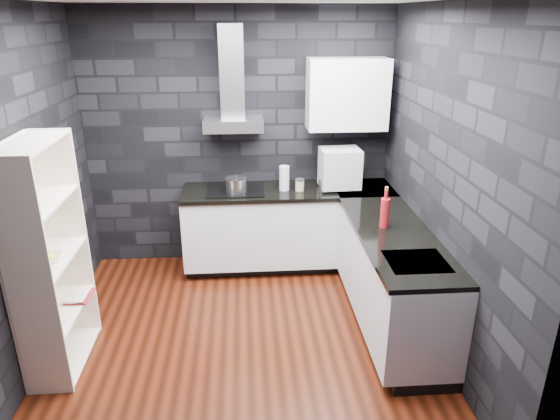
{
  "coord_description": "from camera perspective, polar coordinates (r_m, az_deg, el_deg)",
  "views": [
    {
      "loc": [
        0.05,
        -3.6,
        2.6
      ],
      "look_at": [
        0.35,
        0.45,
        1.0
      ],
      "focal_mm": 32.0,
      "sensor_mm": 36.0,
      "label": 1
    }
  ],
  "objects": [
    {
      "name": "counter_corner_top",
      "position": [
        5.34,
        9.53,
        2.4
      ],
      "size": [
        0.62,
        0.62,
        0.04
      ],
      "primitive_type": "cube",
      "color": "black",
      "rests_on": "counter_right_cab"
    },
    {
      "name": "counter_right_cab",
      "position": [
        4.45,
        12.76,
        -7.57
      ],
      "size": [
        0.6,
        1.8,
        0.76
      ],
      "primitive_type": "cube",
      "color": "white",
      "rests_on": "ground"
    },
    {
      "name": "book_red",
      "position": [
        4.4,
        -23.19,
        -7.88
      ],
      "size": [
        0.18,
        0.04,
        0.25
      ],
      "primitive_type": "imported",
      "rotation": [
        0.0,
        0.0,
        -0.06
      ],
      "color": "maroon",
      "rests_on": "bookshelf"
    },
    {
      "name": "storage_jar",
      "position": [
        5.15,
        2.27,
        2.82
      ],
      "size": [
        0.1,
        0.1,
        0.11
      ],
      "primitive_type": "cylinder",
      "rotation": [
        0.0,
        0.0,
        -0.2
      ],
      "color": "tan",
      "rests_on": "counter_back_top"
    },
    {
      "name": "bookshelf",
      "position": [
        4.1,
        -24.9,
        -5.15
      ],
      "size": [
        0.39,
        0.82,
        1.8
      ],
      "primitive_type": "cube",
      "rotation": [
        0.0,
        0.0,
        -0.07
      ],
      "color": "white",
      "rests_on": "ground"
    },
    {
      "name": "pot",
      "position": [
        5.09,
        -5.02,
        2.81
      ],
      "size": [
        0.28,
        0.28,
        0.13
      ],
      "primitive_type": "cylinder",
      "rotation": [
        0.0,
        0.0,
        0.32
      ],
      "color": "silver",
      "rests_on": "cooktop"
    },
    {
      "name": "glass_vase",
      "position": [
        5.14,
        0.49,
        3.66
      ],
      "size": [
        0.11,
        0.11,
        0.25
      ],
      "primitive_type": "cylinder",
      "rotation": [
        0.0,
        0.0,
        0.12
      ],
      "color": "silver",
      "rests_on": "counter_back_top"
    },
    {
      "name": "fruit_bowl",
      "position": [
        4.03,
        -25.27,
        -5.07
      ],
      "size": [
        0.24,
        0.24,
        0.06
      ],
      "primitive_type": "imported",
      "rotation": [
        0.0,
        0.0,
        -0.1
      ],
      "color": "white",
      "rests_on": "bookshelf"
    },
    {
      "name": "ground",
      "position": [
        4.44,
        -4.21,
        -14.4
      ],
      "size": [
        3.2,
        3.2,
        0.0
      ],
      "primitive_type": "plane",
      "color": "#43170A"
    },
    {
      "name": "wall_left",
      "position": [
        4.16,
        -27.72,
        1.49
      ],
      "size": [
        0.05,
        3.2,
        2.7
      ],
      "primitive_type": "cube",
      "color": "black",
      "rests_on": "ground"
    },
    {
      "name": "sink_rim",
      "position": [
        3.84,
        15.34,
        -5.72
      ],
      "size": [
        0.44,
        0.4,
        0.01
      ],
      "primitive_type": "cube",
      "color": "#A7A6AB",
      "rests_on": "counter_right_top"
    },
    {
      "name": "wall_back",
      "position": [
        5.38,
        -4.7,
        7.96
      ],
      "size": [
        3.2,
        0.05,
        2.7
      ],
      "primitive_type": "cube",
      "color": "black",
      "rests_on": "ground"
    },
    {
      "name": "hood_chimney",
      "position": [
        5.13,
        -5.53,
        15.46
      ],
      "size": [
        0.24,
        0.2,
        0.9
      ],
      "primitive_type": "cube",
      "color": "#A7A6AB",
      "rests_on": "hood_body"
    },
    {
      "name": "toekick_right",
      "position": [
        4.68,
        12.81,
        -12.16
      ],
      "size": [
        0.5,
        1.78,
        0.1
      ],
      "primitive_type": "cube",
      "color": "black",
      "rests_on": "ground"
    },
    {
      "name": "counter_back_cab",
      "position": [
        5.36,
        0.93,
        -1.82
      ],
      "size": [
        2.2,
        0.6,
        0.76
      ],
      "primitive_type": "cube",
      "color": "white",
      "rests_on": "ground"
    },
    {
      "name": "cooktop",
      "position": [
        5.19,
        -5.11,
        2.34
      ],
      "size": [
        0.58,
        0.5,
        0.01
      ],
      "primitive_type": "cube",
      "color": "black",
      "rests_on": "counter_back_top"
    },
    {
      "name": "wall_right",
      "position": [
        4.13,
        18.46,
        2.73
      ],
      "size": [
        0.05,
        3.2,
        2.7
      ],
      "primitive_type": "cube",
      "color": "black",
      "rests_on": "ground"
    },
    {
      "name": "wall_front",
      "position": [
        2.34,
        -4.88,
        -10.84
      ],
      "size": [
        3.2,
        0.05,
        2.7
      ],
      "primitive_type": "cube",
      "color": "black",
      "rests_on": "ground"
    },
    {
      "name": "toekick_back",
      "position": [
        5.58,
        0.86,
        -5.72
      ],
      "size": [
        2.18,
        0.5,
        0.1
      ],
      "primitive_type": "cube",
      "color": "black",
      "rests_on": "ground"
    },
    {
      "name": "red_bottle",
      "position": [
        4.31,
        11.88,
        -0.35
      ],
      "size": [
        0.08,
        0.08,
        0.26
      ],
      "primitive_type": "cylinder",
      "rotation": [
        0.0,
        0.0,
        -0.06
      ],
      "color": "maroon",
      "rests_on": "counter_right_top"
    },
    {
      "name": "upper_cabinet",
      "position": [
        5.19,
        7.68,
        12.99
      ],
      "size": [
        0.8,
        0.35,
        0.7
      ],
      "primitive_type": "cube",
      "color": "silver",
      "rests_on": "wall_back"
    },
    {
      "name": "counter_right_top",
      "position": [
        4.27,
        13.07,
        -2.87
      ],
      "size": [
        0.62,
        1.8,
        0.04
      ],
      "primitive_type": "cube",
      "color": "black",
      "rests_on": "counter_right_cab"
    },
    {
      "name": "hood_body",
      "position": [
        5.14,
        -5.34,
        9.72
      ],
      "size": [
        0.6,
        0.34,
        0.12
      ],
      "primitive_type": "cube",
      "color": "#A7A6AB",
      "rests_on": "wall_back"
    },
    {
      "name": "utensil_crock",
      "position": [
        5.16,
        4.98,
        2.89
      ],
      "size": [
        0.12,
        0.12,
        0.12
      ],
      "primitive_type": "cylinder",
      "rotation": [
        0.0,
        0.0,
        0.26
      ],
      "color": "silver",
      "rests_on": "counter_back_top"
    },
    {
      "name": "appliance_garage",
      "position": [
        5.18,
        6.84,
        4.8
      ],
      "size": [
        0.42,
        0.33,
        0.4
      ],
      "primitive_type": "cube",
      "rotation": [
        0.0,
        0.0,
        0.05
      ],
      "color": "silver",
      "rests_on": "counter_back_top"
    },
    {
      "name": "counter_back_top",
      "position": [
        5.21,
        0.96,
        2.19
      ],
      "size": [
        2.2,
        0.62,
        0.04
      ],
      "primitive_type": "cube",
      "color": "black",
      "rests_on": "counter_back_cab"
    },
    {
      "name": "book_second",
      "position": [
        4.37,
        -23.39,
        -7.8
      ],
      "size": [
        0.16,
        0.02,
        0.22
      ],
      "primitive_type": "imported",
      "rotation": [
        0.0,
        0.0,
        -0.03
      ],
      "color": "#B2B2B2",
      "rests_on": "bookshelf"
    }
  ]
}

